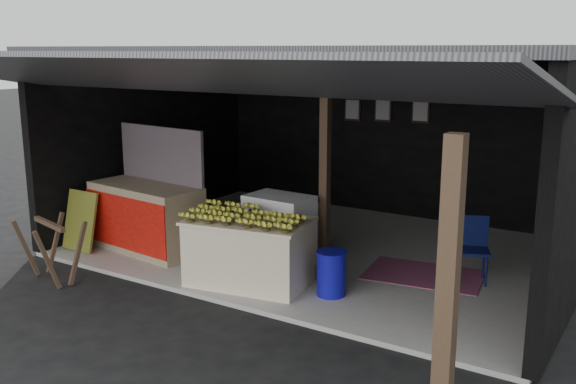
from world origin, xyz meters
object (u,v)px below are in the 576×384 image
Objects in this scene: water_barrel at (331,274)px; banana_table at (249,252)px; sawhorse at (51,244)px; neighbor_stall at (147,215)px; plastic_chair at (473,243)px; white_crate at (279,230)px.

banana_table is at bearing -168.65° from water_barrel.
sawhorse is 1.67× the size of water_barrel.
neighbor_stall is 3.51× the size of water_barrel.
water_barrel is (3.17, -0.12, -0.28)m from neighbor_stall.
white_crate is at bearing 175.81° from plastic_chair.
white_crate reaches higher than water_barrel.
water_barrel is 0.62× the size of plastic_chair.
banana_table is 0.85m from white_crate.
water_barrel is at bearing 1.53° from banana_table.
banana_table reaches higher than water_barrel.
white_crate reaches higher than banana_table.
banana_table reaches higher than sawhorse.
sawhorse is (-2.31, -1.19, 0.03)m from banana_table.
neighbor_stall is at bearing 96.35° from sawhorse.
plastic_chair is at bearing 25.30° from banana_table.
water_barrel is (1.07, 0.21, -0.16)m from banana_table.
neighbor_stall is 3.19m from water_barrel.
neighbor_stall reaches higher than white_crate.
water_barrel is (1.16, -0.62, -0.23)m from white_crate.
plastic_chair is at bearing 45.53° from sawhorse.
white_crate is at bearing 151.72° from water_barrel.
sawhorse is at bearing -134.99° from white_crate.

